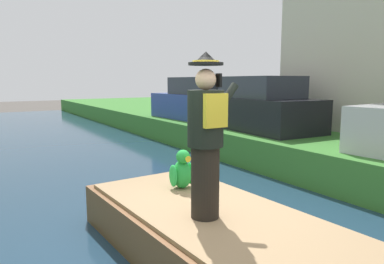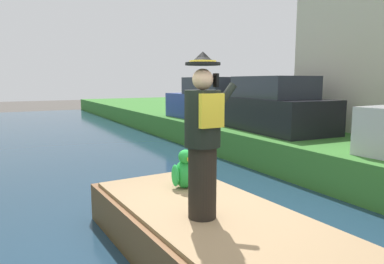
{
  "view_description": "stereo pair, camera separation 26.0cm",
  "coord_description": "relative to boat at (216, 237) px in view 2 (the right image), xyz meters",
  "views": [
    {
      "loc": [
        -2.37,
        -3.4,
        2.25
      ],
      "look_at": [
        -0.05,
        0.35,
        1.61
      ],
      "focal_mm": 33.09,
      "sensor_mm": 36.0,
      "label": 1
    },
    {
      "loc": [
        -2.14,
        -3.53,
        2.25
      ],
      "look_at": [
        -0.05,
        0.35,
        1.61
      ],
      "focal_mm": 33.09,
      "sensor_mm": 36.0,
      "label": 2
    }
  ],
  "objects": [
    {
      "name": "person_pirate",
      "position": [
        -0.21,
        -0.05,
        1.23
      ],
      "size": [
        0.61,
        0.42,
        1.85
      ],
      "rotation": [
        0.0,
        0.0,
        -0.06
      ],
      "color": "black",
      "rests_on": "boat"
    },
    {
      "name": "parked_car_dark",
      "position": [
        4.57,
        4.42,
        1.1
      ],
      "size": [
        1.94,
        4.1,
        1.5
      ],
      "color": "black",
      "rests_on": "grass_bank_far"
    },
    {
      "name": "parked_car_blue",
      "position": [
        4.57,
        7.53,
        1.1
      ],
      "size": [
        1.87,
        4.07,
        1.5
      ],
      "color": "#2D4293",
      "rests_on": "grass_bank_far"
    },
    {
      "name": "canal_water",
      "position": [
        0.0,
        0.15,
        -0.35
      ],
      "size": [
        6.34,
        48.0,
        0.1
      ],
      "primitive_type": "cube",
      "color": "#1E384C",
      "rests_on": "ground"
    },
    {
      "name": "ground_plane",
      "position": [
        0.0,
        0.15,
        -0.4
      ],
      "size": [
        80.0,
        80.0,
        0.0
      ],
      "primitive_type": "plane",
      "color": "#4C4742"
    },
    {
      "name": "boat",
      "position": [
        0.0,
        0.0,
        0.0
      ],
      "size": [
        2.0,
        4.28,
        0.61
      ],
      "color": "brown",
      "rests_on": "canal_water"
    },
    {
      "name": "parrot_plush",
      "position": [
        0.12,
        1.04,
        0.55
      ],
      "size": [
        0.36,
        0.34,
        0.57
      ],
      "color": "green",
      "rests_on": "boat"
    }
  ]
}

